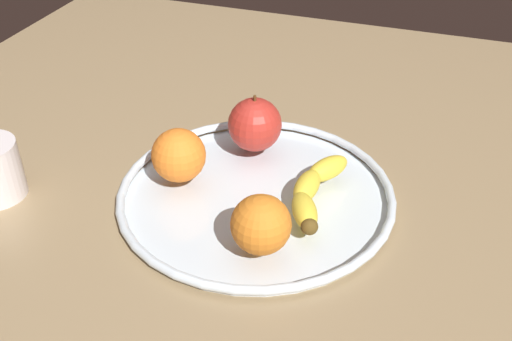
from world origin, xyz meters
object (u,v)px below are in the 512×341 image
at_px(banana, 313,189).
at_px(apple, 255,125).
at_px(fruit_bowl, 256,194).
at_px(orange_back_left, 261,225).
at_px(orange_back_right, 179,155).

relative_size(banana, apple, 2.05).
xyz_separation_m(fruit_bowl, apple, (-0.10, -0.04, 0.05)).
relative_size(fruit_bowl, orange_back_left, 5.21).
relative_size(apple, orange_back_right, 1.17).
bearing_deg(banana, orange_back_right, -82.56).
height_order(banana, orange_back_left, orange_back_left).
xyz_separation_m(fruit_bowl, orange_back_right, (0.01, -0.11, 0.05)).
height_order(banana, apple, apple).
bearing_deg(orange_back_right, orange_back_left, 56.71).
height_order(fruit_bowl, banana, banana).
xyz_separation_m(fruit_bowl, orange_back_left, (0.11, 0.04, 0.05)).
bearing_deg(banana, fruit_bowl, -84.29).
height_order(apple, orange_back_left, apple).
relative_size(orange_back_left, orange_back_right, 0.97).
distance_m(fruit_bowl, banana, 0.08).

